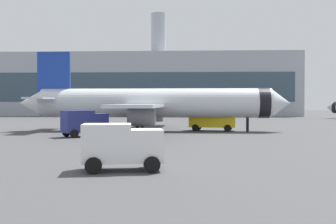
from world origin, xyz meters
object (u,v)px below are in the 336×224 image
at_px(cargo_van, 122,144).
at_px(safety_cone_near, 141,143).
at_px(airplane_at_gate, 153,103).
at_px(fuel_truck, 212,117).
at_px(service_truck, 84,122).
at_px(safety_cone_mid, 125,128).

height_order(cargo_van, safety_cone_near, cargo_van).
distance_m(airplane_at_gate, safety_cone_near, 19.60).
relative_size(fuel_truck, safety_cone_near, 8.23).
bearing_deg(safety_cone_near, airplane_at_gate, 91.92).
bearing_deg(fuel_truck, service_truck, -145.34).
distance_m(fuel_truck, safety_cone_mid, 11.93).
height_order(fuel_truck, safety_cone_near, fuel_truck).
bearing_deg(fuel_truck, cargo_van, -101.93).
xyz_separation_m(airplane_at_gate, fuel_truck, (7.74, 1.27, -1.88)).
xyz_separation_m(airplane_at_gate, safety_cone_near, (0.65, -19.31, -3.28)).
relative_size(cargo_van, safety_cone_near, 6.04).
height_order(service_truck, fuel_truck, fuel_truck).
relative_size(service_truck, safety_cone_near, 6.67).
height_order(cargo_van, safety_cone_mid, cargo_van).
relative_size(fuel_truck, safety_cone_mid, 9.47).
xyz_separation_m(service_truck, fuel_truck, (14.62, 10.11, 0.16)).
bearing_deg(fuel_truck, safety_cone_near, -109.01).
bearing_deg(safety_cone_near, safety_cone_mid, 102.37).
distance_m(fuel_truck, cargo_van, 33.08).
height_order(airplane_at_gate, service_truck, airplane_at_gate).
relative_size(airplane_at_gate, service_truck, 6.93).
height_order(service_truck, safety_cone_mid, service_truck).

